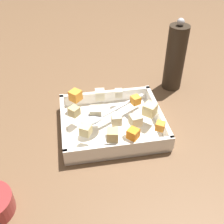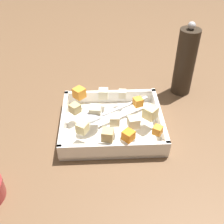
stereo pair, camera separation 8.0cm
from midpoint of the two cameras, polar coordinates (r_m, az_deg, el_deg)
The scene contains 17 objects.
ground_plane at distance 0.85m, azimuth -3.84°, elevation -3.47°, with size 4.00×4.00×0.00m, color brown.
baking_dish at distance 0.84m, azimuth -2.76°, elevation -2.70°, with size 0.29×0.25×0.05m.
carrot_chunk_near_spoon at distance 0.76m, azimuth 6.76°, elevation -2.98°, with size 0.02×0.02×0.02m, color orange.
carrot_chunk_under_handle at distance 0.73m, azimuth 1.16°, elevation -4.56°, with size 0.03×0.03×0.03m, color orange.
carrot_chunk_mid_right at distance 0.87m, azimuth -10.05°, elevation 3.20°, with size 0.03×0.03×0.03m, color orange.
carrot_chunk_mid_left at distance 0.85m, azimuth 2.10°, elevation 2.33°, with size 0.03×0.03×0.03m, color orange.
potato_chunk_back_center at distance 0.80m, azimuth 4.86°, elevation 0.41°, with size 0.03×0.03×0.03m, color #E0CC89.
potato_chunk_center at distance 0.73m, azimuth -2.71°, elevation -4.75°, with size 0.03×0.03×0.03m, color tan.
potato_chunk_corner_sw at distance 0.80m, azimuth -6.23°, elevation -0.27°, with size 0.03×0.03×0.03m, color beige.
potato_chunk_front_center at distance 0.77m, azimuth 1.80°, elevation -1.78°, with size 0.03×0.03×0.03m, color beige.
potato_chunk_heap_side at distance 0.77m, azimuth -2.10°, elevation -1.66°, with size 0.03×0.03×0.03m, color beige.
potato_chunk_far_left at distance 0.81m, azimuth -10.47°, elevation 0.03°, with size 0.03×0.03×0.03m, color tan.
potato_chunk_near_right at distance 0.87m, azimuth -5.13°, elevation 3.48°, with size 0.03×0.03×0.03m, color beige.
potato_chunk_corner_nw at distance 0.75m, azimuth -8.43°, elevation -3.76°, with size 0.03×0.03×0.03m, color #E0CC89.
parsnip_chunk_heap_top at distance 0.88m, azimuth -1.28°, elevation 3.75°, with size 0.02×0.02×0.02m, color beige.
serving_spoon at distance 0.79m, azimuth -6.12°, elevation -1.17°, with size 0.22×0.14×0.02m.
pepper_mill at distance 0.98m, azimuth 10.36°, elevation 10.68°, with size 0.07×0.07×0.25m.
Camera 1 is at (-0.09, -0.62, 0.57)m, focal length 45.20 mm.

